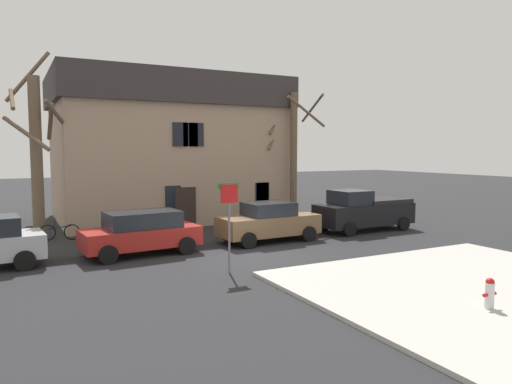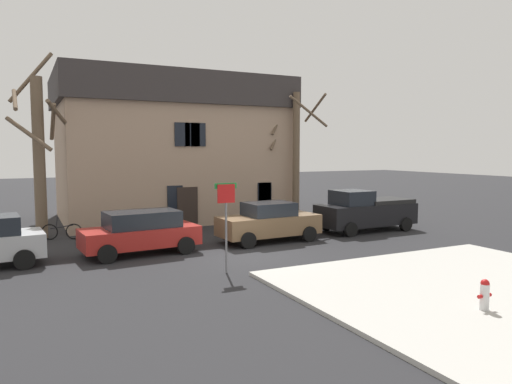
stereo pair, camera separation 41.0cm
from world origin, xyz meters
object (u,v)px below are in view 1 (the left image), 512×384
(car_red_wagon, at_px, (141,232))
(pickup_truck_black, at_px, (363,211))
(car_brown_sedan, at_px, (269,222))
(street_sign_pole, at_px, (229,211))
(fire_hydrant, at_px, (490,293))
(bicycle_leaning, at_px, (60,232))
(tree_bare_mid, at_px, (293,151))
(tree_bare_near, at_px, (36,150))
(building_main, at_px, (167,148))

(car_red_wagon, distance_m, pickup_truck_black, 11.16)
(car_brown_sedan, xyz_separation_m, pickup_truck_black, (5.57, 0.30, 0.13))
(street_sign_pole, bearing_deg, car_red_wagon, 114.19)
(fire_hydrant, height_order, bicycle_leaning, bicycle_leaning)
(car_brown_sedan, distance_m, street_sign_pole, 5.69)
(pickup_truck_black, bearing_deg, car_brown_sedan, -176.88)
(car_brown_sedan, bearing_deg, bicycle_leaning, 150.79)
(street_sign_pole, bearing_deg, bicycle_leaning, 116.73)
(tree_bare_mid, relative_size, car_brown_sedan, 1.59)
(car_red_wagon, bearing_deg, bicycle_leaning, 118.94)
(tree_bare_near, xyz_separation_m, fire_hydrant, (9.21, -15.88, -3.49))
(car_brown_sedan, distance_m, fire_hydrant, 10.56)
(bicycle_leaning, bearing_deg, car_brown_sedan, -29.21)
(tree_bare_mid, height_order, pickup_truck_black, tree_bare_mid)
(building_main, bearing_deg, tree_bare_near, -150.28)
(building_main, xyz_separation_m, street_sign_pole, (-2.11, -13.59, -2.08))
(car_brown_sedan, xyz_separation_m, fire_hydrant, (0.33, -10.55, -0.35))
(car_brown_sedan, relative_size, street_sign_pole, 1.54)
(bicycle_leaning, bearing_deg, tree_bare_near, 134.16)
(tree_bare_near, distance_m, car_brown_sedan, 10.83)
(building_main, height_order, tree_bare_mid, building_main)
(building_main, bearing_deg, bicycle_leaning, -142.60)
(building_main, height_order, pickup_truck_black, building_main)
(car_brown_sedan, bearing_deg, tree_bare_near, 149.01)
(building_main, distance_m, car_brown_sedan, 10.15)
(building_main, height_order, bicycle_leaning, building_main)
(building_main, distance_m, tree_bare_near, 8.35)
(building_main, bearing_deg, street_sign_pole, -98.84)
(car_brown_sedan, bearing_deg, fire_hydrant, -88.23)
(car_red_wagon, xyz_separation_m, street_sign_pole, (1.84, -4.10, 1.18))
(tree_bare_near, bearing_deg, tree_bare_mid, -2.31)
(car_brown_sedan, relative_size, fire_hydrant, 5.97)
(tree_bare_mid, bearing_deg, car_brown_sedan, -131.61)
(car_brown_sedan, bearing_deg, building_main, 99.79)
(fire_hydrant, relative_size, street_sign_pole, 0.26)
(building_main, distance_m, bicycle_leaning, 8.97)
(car_red_wagon, relative_size, fire_hydrant, 5.94)
(building_main, height_order, car_red_wagon, building_main)
(pickup_truck_black, relative_size, bicycle_leaning, 3.04)
(tree_bare_near, height_order, car_brown_sedan, tree_bare_near)
(building_main, bearing_deg, pickup_truck_black, -51.86)
(tree_bare_mid, relative_size, pickup_truck_black, 1.42)
(tree_bare_mid, height_order, bicycle_leaning, tree_bare_mid)
(street_sign_pole, bearing_deg, car_brown_sedan, 47.68)
(tree_bare_mid, bearing_deg, pickup_truck_black, -73.91)
(tree_bare_near, height_order, street_sign_pole, tree_bare_near)
(fire_hydrant, distance_m, street_sign_pole, 7.77)
(tree_bare_mid, bearing_deg, street_sign_pole, -131.94)
(pickup_truck_black, bearing_deg, bicycle_leaning, 162.82)
(building_main, xyz_separation_m, pickup_truck_black, (7.20, -9.17, -3.14))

